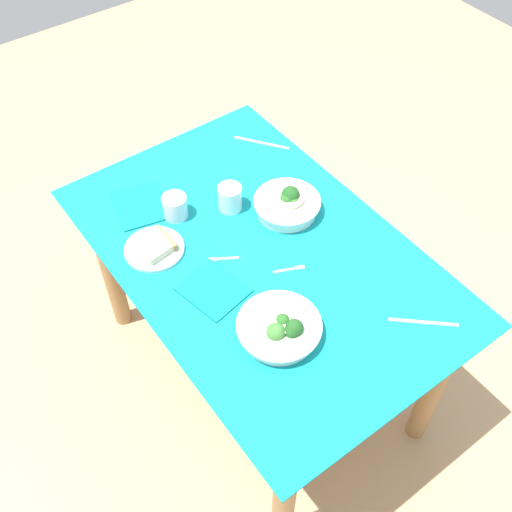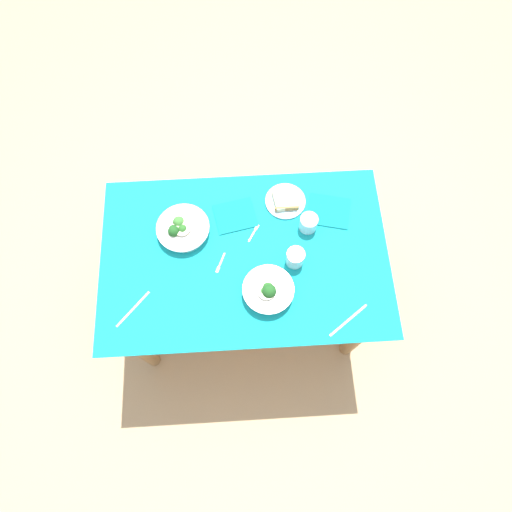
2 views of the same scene
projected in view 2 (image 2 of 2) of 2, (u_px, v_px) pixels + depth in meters
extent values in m
plane|color=tan|center=(247.00, 301.00, 2.70)|extent=(6.00, 6.00, 0.00)
cube|color=teal|center=(245.00, 256.00, 2.01)|extent=(1.31, 0.84, 0.01)
cube|color=#9E7547|center=(245.00, 257.00, 2.03)|extent=(1.27, 0.82, 0.02)
cylinder|color=#9E7547|center=(140.00, 349.00, 2.24)|extent=(0.07, 0.07, 0.71)
cylinder|color=#9E7547|center=(358.00, 337.00, 2.26)|extent=(0.07, 0.07, 0.71)
cylinder|color=#9E7547|center=(144.00, 233.00, 2.48)|extent=(0.07, 0.07, 0.71)
cylinder|color=#9E7547|center=(342.00, 223.00, 2.50)|extent=(0.07, 0.07, 0.71)
cylinder|color=white|center=(184.00, 230.00, 2.04)|extent=(0.22, 0.22, 0.04)
cylinder|color=white|center=(183.00, 228.00, 2.02)|extent=(0.24, 0.24, 0.01)
sphere|color=#1E511E|center=(173.00, 230.00, 2.00)|extent=(0.05, 0.05, 0.05)
sphere|color=#286023|center=(183.00, 229.00, 2.01)|extent=(0.04, 0.04, 0.04)
sphere|color=#1E511E|center=(174.00, 231.00, 2.00)|extent=(0.05, 0.05, 0.05)
sphere|color=#3D7A33|center=(179.00, 222.00, 2.02)|extent=(0.06, 0.06, 0.06)
cylinder|color=beige|center=(182.00, 228.00, 2.00)|extent=(0.08, 0.08, 0.01)
cylinder|color=white|center=(268.00, 291.00, 1.92)|extent=(0.20, 0.20, 0.04)
cylinder|color=white|center=(268.00, 289.00, 1.90)|extent=(0.22, 0.22, 0.01)
sphere|color=#1E511E|center=(269.00, 291.00, 1.88)|extent=(0.06, 0.06, 0.06)
sphere|color=#286023|center=(268.00, 288.00, 1.89)|extent=(0.05, 0.05, 0.05)
sphere|color=#3D7A33|center=(265.00, 291.00, 1.89)|extent=(0.05, 0.05, 0.05)
cylinder|color=beige|center=(267.00, 290.00, 1.88)|extent=(0.09, 0.09, 0.01)
cylinder|color=#99C6D1|center=(285.00, 201.00, 2.11)|extent=(0.19, 0.19, 0.01)
cube|color=beige|center=(286.00, 199.00, 2.09)|extent=(0.12, 0.12, 0.03)
cube|color=#9E703D|center=(286.00, 209.00, 2.07)|extent=(0.11, 0.01, 0.03)
cylinder|color=silver|center=(295.00, 258.00, 1.96)|extent=(0.08, 0.08, 0.09)
cylinder|color=silver|center=(308.00, 223.00, 2.03)|extent=(0.08, 0.08, 0.08)
cube|color=#B7B7BC|center=(252.00, 236.00, 2.04)|extent=(0.04, 0.06, 0.00)
cube|color=#B7B7BC|center=(257.00, 227.00, 2.06)|extent=(0.03, 0.03, 0.00)
cube|color=#B7B7BC|center=(222.00, 260.00, 2.00)|extent=(0.04, 0.07, 0.00)
cube|color=#B7B7BC|center=(218.00, 270.00, 1.98)|extent=(0.02, 0.03, 0.00)
cube|color=#B7B7BC|center=(348.00, 320.00, 1.90)|extent=(0.18, 0.13, 0.00)
cube|color=#B7B7BC|center=(133.00, 309.00, 1.92)|extent=(0.14, 0.16, 0.00)
cube|color=#0F777D|center=(329.00, 211.00, 2.09)|extent=(0.23, 0.21, 0.01)
cube|color=#0F777D|center=(235.00, 216.00, 2.08)|extent=(0.21, 0.19, 0.01)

